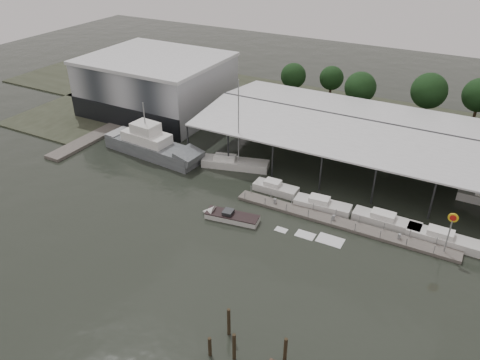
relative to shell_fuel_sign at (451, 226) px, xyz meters
The scene contains 17 objects.
ground 29.06m from the shell_fuel_sign, 159.69° to the right, with size 200.00×200.00×0.00m, color black.
land_strip_far 42.05m from the shell_fuel_sign, 130.15° to the left, with size 140.00×30.00×0.30m.
land_strip_west 70.03m from the shell_fuel_sign, 163.37° to the left, with size 20.00×40.00×0.30m.
storage_warehouse 58.52m from the shell_fuel_sign, 160.06° to the left, with size 24.50×20.50×10.50m.
covered_boat_shed 20.71m from the shell_fuel_sign, 119.05° to the left, with size 58.24×24.00×6.96m.
trawler_dock 57.26m from the shell_fuel_sign, behind, with size 3.00×18.00×0.50m.
floating_dock 12.57m from the shell_fuel_sign, behind, with size 28.00×2.00×1.40m.
shell_fuel_sign is the anchor object (origin of this frame).
grey_trawler 44.43m from the shell_fuel_sign, behind, with size 17.60×5.68×8.84m.
white_sailboat 31.81m from the shell_fuel_sign, 167.66° to the left, with size 10.39×5.22×13.93m.
speedboat_underway 25.82m from the shell_fuel_sign, 167.37° to the right, with size 18.41×4.67×2.00m.
moored_cruiser_0 22.89m from the shell_fuel_sign, behind, with size 6.18×2.25×1.70m.
moored_cruiser_1 15.82m from the shell_fuel_sign, behind, with size 7.44×2.66×1.70m.
moored_cruiser_2 8.32m from the shell_fuel_sign, 159.83° to the left, with size 8.27×2.32×1.70m.
moored_cruiser_3 4.01m from the shell_fuel_sign, 100.48° to the left, with size 8.44×2.37×1.70m.
mooring_pilings 28.01m from the shell_fuel_sign, 118.53° to the right, with size 6.33×7.79×3.68m.
horizon_tree_line 37.73m from the shell_fuel_sign, 94.74° to the left, with size 69.67×11.42×9.42m.
Camera 1 is at (26.67, -37.55, 33.77)m, focal length 35.00 mm.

